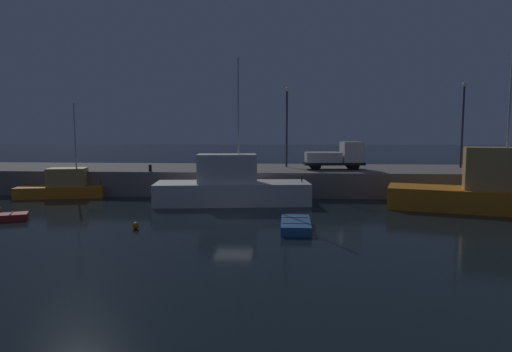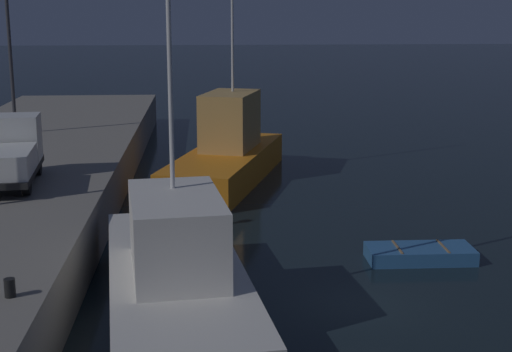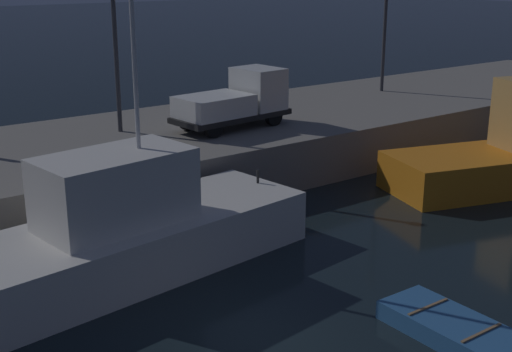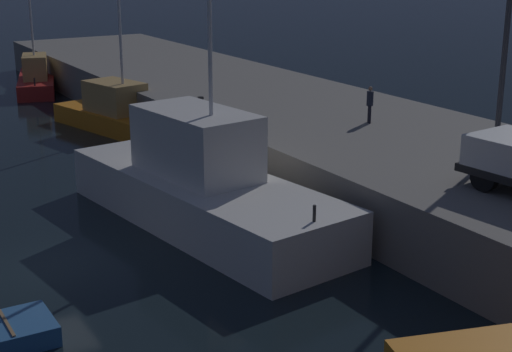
# 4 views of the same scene
# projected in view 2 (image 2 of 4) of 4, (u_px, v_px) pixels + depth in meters

# --- Properties ---
(ground_plane) EXTENTS (320.00, 320.00, 0.00)m
(ground_plane) POSITION_uv_depth(u_px,v_px,m) (364.00, 305.00, 24.24)
(ground_plane) COLOR black
(fishing_boat_blue) EXTENTS (12.71, 5.45, 11.65)m
(fishing_boat_blue) POSITION_uv_depth(u_px,v_px,m) (177.00, 279.00, 22.67)
(fishing_boat_blue) COLOR silver
(fishing_boat_blue) RESTS_ON ground
(fishing_boat_white) EXTENTS (13.22, 7.26, 13.27)m
(fishing_boat_white) POSITION_uv_depth(u_px,v_px,m) (227.00, 153.00, 41.15)
(fishing_boat_white) COLOR orange
(fishing_boat_white) RESTS_ON ground
(dinghy_red_small) EXTENTS (1.77, 3.96, 0.57)m
(dinghy_red_small) POSITION_uv_depth(u_px,v_px,m) (420.00, 254.00, 28.39)
(dinghy_red_small) COLOR #2D6099
(dinghy_red_small) RESTS_ON ground
(lamp_post_east) EXTENTS (0.44, 0.44, 8.41)m
(lamp_post_east) POSITION_uv_depth(u_px,v_px,m) (10.00, 46.00, 42.00)
(lamp_post_east) COLOR #38383D
(lamp_post_east) RESTS_ON pier_quay
(utility_truck) EXTENTS (5.81, 2.79, 2.63)m
(utility_truck) POSITION_uv_depth(u_px,v_px,m) (8.00, 154.00, 30.76)
(utility_truck) COLOR black
(utility_truck) RESTS_ON pier_quay
(bollard_central) EXTENTS (0.28, 0.28, 0.48)m
(bollard_central) POSITION_uv_depth(u_px,v_px,m) (10.00, 288.00, 18.96)
(bollard_central) COLOR black
(bollard_central) RESTS_ON pier_quay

